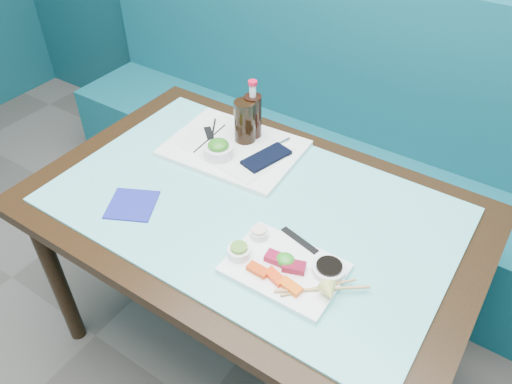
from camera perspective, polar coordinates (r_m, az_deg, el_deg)
The scene contains 34 objects.
booth_bench at distance 2.37m, azimuth 10.97°, elevation 3.10°, with size 3.00×0.56×1.17m.
dining_table at distance 1.61m, azimuth -0.51°, elevation -3.76°, with size 1.40×0.90×0.75m.
glass_top at distance 1.55m, azimuth -0.53°, elevation -1.45°, with size 1.22×0.76×0.01m, color #64C9C9.
sashimi_plate at distance 1.36m, azimuth 3.30°, elevation -8.71°, with size 0.30×0.22×0.02m, color white.
salmon_left at distance 1.33m, azimuth 0.22°, elevation -8.89°, with size 0.06×0.03×0.01m, color red.
salmon_mid at distance 1.32m, azimuth 2.19°, elevation -9.66°, with size 0.06×0.03×0.01m, color #F23909.
salmon_right at distance 1.30m, azimuth 3.97°, elevation -10.73°, with size 0.06×0.03×0.01m, color #FF5D0A.
tuna_left at distance 1.36m, azimuth 2.35°, elevation -7.57°, with size 0.06×0.04×0.02m, color maroon.
tuna_right at distance 1.34m, azimuth 4.37°, elevation -8.52°, with size 0.06×0.04×0.02m, color maroon.
seaweed_garnish at distance 1.35m, azimuth 3.38°, elevation -7.73°, with size 0.05×0.05×0.03m, color #298F21.
ramekin_wasabi at distance 1.37m, azimuth -1.95°, elevation -6.86°, with size 0.06×0.06×0.03m, color white.
wasabi_fill at distance 1.35m, azimuth -1.97°, elevation -6.34°, with size 0.05×0.05×0.01m, color #578B2D.
ramekin_ginger at distance 1.42m, azimuth 0.32°, elevation -4.78°, with size 0.05×0.05×0.02m, color silver.
ginger_fill at distance 1.41m, azimuth 0.32°, elevation -4.35°, with size 0.04×0.04×0.01m, color beige.
soy_dish at distance 1.34m, azimuth 8.32°, elevation -8.70°, with size 0.09×0.09×0.02m, color white.
soy_fill at distance 1.34m, azimuth 8.37°, elevation -8.36°, with size 0.07×0.07×0.01m, color black.
lemon_wedge at distance 1.27m, azimuth 8.34°, elevation -11.27°, with size 0.05×0.05×0.04m, color #DBDC68.
chopstick_sleeve at distance 1.42m, azimuth 5.00°, elevation -5.50°, with size 0.13×0.02×0.00m, color black.
wooden_chopstick_a at distance 1.31m, azimuth 7.17°, elevation -10.78°, with size 0.01×0.01×0.20m, color #AE8352.
wooden_chopstick_b at distance 1.31m, azimuth 7.57°, elevation -10.94°, with size 0.01×0.01×0.25m, color tan.
serving_tray at distance 1.76m, azimuth -2.52°, elevation 5.01°, with size 0.45×0.34×0.02m, color white.
paper_placemat at distance 1.76m, azimuth -2.53°, elevation 5.26°, with size 0.36×0.25×0.00m, color silver.
seaweed_bowl at distance 1.70m, azimuth -4.29°, elevation 4.66°, with size 0.10×0.10×0.04m, color silver.
seaweed_salad at distance 1.69m, azimuth -4.34°, elevation 5.37°, with size 0.07×0.07×0.04m, color #29761B.
cola_glass at distance 1.75m, azimuth -1.27°, elevation 8.07°, with size 0.08×0.08×0.15m, color black.
navy_pouch at distance 1.69m, azimuth 1.19°, elevation 3.95°, with size 0.07×0.17×0.01m, color black.
fork at distance 1.77m, azimuth 2.87°, elevation 5.66°, with size 0.01×0.01×0.08m, color silver.
black_chopstick_a at distance 1.80m, azimuth -5.29°, elevation 6.14°, with size 0.01×0.01×0.20m, color black.
black_chopstick_b at distance 1.80m, azimuth -5.09°, elevation 6.09°, with size 0.01×0.01×0.26m, color black.
tray_sleeve at distance 1.80m, azimuth -5.19°, elevation 6.09°, with size 0.03×0.15×0.00m, color black.
cola_bottle_body at distance 1.78m, azimuth -0.37°, elevation 8.41°, with size 0.06×0.06×0.18m, color black.
cola_bottle_neck at distance 1.72m, azimuth -0.38°, elevation 11.53°, with size 0.02×0.02×0.04m, color white.
cola_bottle_cap at distance 1.70m, azimuth -0.39°, elevation 12.37°, with size 0.03×0.03×0.01m, color red.
blue_napkin at distance 1.59m, azimuth -13.98°, elevation -1.41°, with size 0.14×0.14×0.01m, color navy.
Camera 1 is at (0.65, 0.50, 1.79)m, focal length 35.00 mm.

